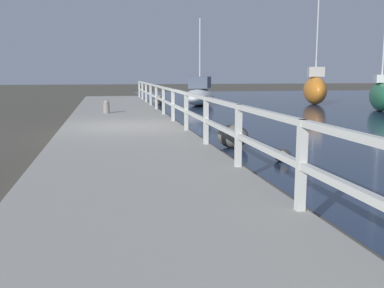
% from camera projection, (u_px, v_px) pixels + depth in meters
% --- Properties ---
extents(ground_plane, '(120.00, 120.00, 0.00)m').
position_uv_depth(ground_plane, '(123.00, 135.00, 13.39)').
color(ground_plane, '#4C473D').
extents(dock_walkway, '(3.59, 36.00, 0.25)m').
position_uv_depth(dock_walkway, '(123.00, 131.00, 13.37)').
color(dock_walkway, '#9E998E').
rests_on(dock_walkway, ground).
extents(railing, '(0.10, 32.50, 1.06)m').
position_uv_depth(railing, '(179.00, 102.00, 13.56)').
color(railing, silver).
rests_on(railing, dock_walkway).
extents(boulder_far_strip, '(0.76, 0.69, 0.57)m').
position_uv_depth(boulder_far_strip, '(233.00, 136.00, 11.01)').
color(boulder_far_strip, '#666056').
rests_on(boulder_far_strip, ground).
extents(boulder_upstream, '(0.72, 0.65, 0.54)m').
position_uv_depth(boulder_upstream, '(160.00, 100.00, 25.96)').
color(boulder_upstream, gray).
rests_on(boulder_upstream, ground).
extents(boulder_water_edge, '(0.36, 0.32, 0.27)m').
position_uv_depth(boulder_water_edge, '(282.00, 155.00, 9.32)').
color(boulder_water_edge, gray).
rests_on(boulder_water_edge, ground).
extents(mooring_bollard, '(0.25, 0.25, 0.53)m').
position_uv_depth(mooring_bollard, '(106.00, 107.00, 17.72)').
color(mooring_bollard, gray).
rests_on(mooring_bollard, dock_walkway).
extents(sailboat_white, '(3.15, 5.38, 4.82)m').
position_uv_depth(sailboat_white, '(200.00, 94.00, 25.60)').
color(sailboat_white, white).
rests_on(sailboat_white, water_surface).
extents(sailboat_orange, '(2.04, 3.27, 8.26)m').
position_uv_depth(sailboat_orange, '(315.00, 89.00, 26.17)').
color(sailboat_orange, orange).
rests_on(sailboat_orange, water_surface).
extents(sailboat_green, '(2.61, 4.30, 6.83)m').
position_uv_depth(sailboat_green, '(381.00, 95.00, 21.65)').
color(sailboat_green, '#236B42').
rests_on(sailboat_green, water_surface).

